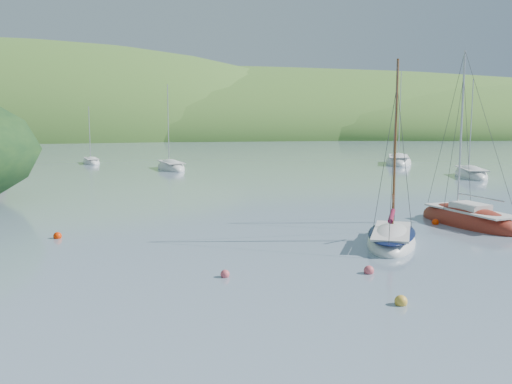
{
  "coord_description": "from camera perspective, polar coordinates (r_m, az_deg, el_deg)",
  "views": [
    {
      "loc": [
        -5.65,
        -21.34,
        6.63
      ],
      "look_at": [
        -1.68,
        8.0,
        2.57
      ],
      "focal_mm": 40.0,
      "sensor_mm": 36.0,
      "label": 1
    }
  ],
  "objects": [
    {
      "name": "distant_sloop_a",
      "position": [
        69.69,
        -8.5,
        2.41
      ],
      "size": [
        4.6,
        8.21,
        11.09
      ],
      "rotation": [
        0.0,
        0.0,
        0.25
      ],
      "color": "white",
      "rests_on": "ground"
    },
    {
      "name": "distant_sloop_c",
      "position": [
        80.31,
        -16.14,
        2.87
      ],
      "size": [
        3.52,
        6.16,
        8.31
      ],
      "rotation": [
        0.0,
        0.0,
        0.27
      ],
      "color": "white",
      "rests_on": "ground"
    },
    {
      "name": "distant_sloop_b",
      "position": [
        78.61,
        14.06,
        2.89
      ],
      "size": [
        6.3,
        9.92,
        13.35
      ],
      "rotation": [
        0.0,
        0.0,
        -0.35
      ],
      "color": "white",
      "rests_on": "ground"
    },
    {
      "name": "daysailer_white",
      "position": [
        30.26,
        13.4,
        -4.64
      ],
      "size": [
        4.83,
        6.99,
        10.1
      ],
      "rotation": [
        0.0,
        0.0,
        -0.41
      ],
      "color": "white",
      "rests_on": "ground"
    },
    {
      "name": "distant_sloop_d",
      "position": [
        64.69,
        20.69,
        1.58
      ],
      "size": [
        4.58,
        8.3,
        11.23
      ],
      "rotation": [
        0.0,
        0.0,
        -0.24
      ],
      "color": "white",
      "rests_on": "ground"
    },
    {
      "name": "mooring_buoys",
      "position": [
        26.66,
        3.98,
        -6.36
      ],
      "size": [
        22.34,
        14.24,
        0.46
      ],
      "color": "gold",
      "rests_on": "ground"
    },
    {
      "name": "shoreline_hills",
      "position": [
        193.92,
        -8.92,
        5.75
      ],
      "size": [
        690.0,
        135.0,
        56.0
      ],
      "color": "#2D6225",
      "rests_on": "ground"
    },
    {
      "name": "ground",
      "position": [
        23.05,
        6.91,
        -8.98
      ],
      "size": [
        700.0,
        700.0,
        0.0
      ],
      "primitive_type": "plane",
      "color": "slate",
      "rests_on": "ground"
    },
    {
      "name": "sloop_red",
      "position": [
        36.71,
        20.42,
        -2.76
      ],
      "size": [
        4.51,
        8.04,
        11.28
      ],
      "rotation": [
        0.0,
        0.0,
        0.26
      ],
      "color": "maroon",
      "rests_on": "ground"
    }
  ]
}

